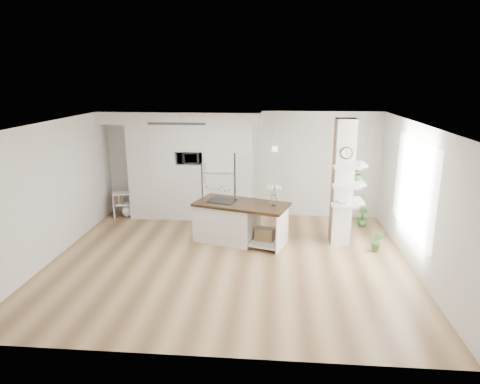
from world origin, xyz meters
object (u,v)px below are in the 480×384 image
object	(u,v)px
kitchen_island	(232,220)
floor_plant_a	(377,241)
refrigerator	(220,184)
bookshelf	(125,206)

from	to	relation	value
kitchen_island	floor_plant_a	size ratio (longest dim) A/B	4.75
refrigerator	bookshelf	bearing A→B (deg)	-175.90
floor_plant_a	bookshelf	bearing A→B (deg)	163.28
kitchen_island	bookshelf	bearing A→B (deg)	171.74
refrigerator	floor_plant_a	xyz separation A→B (m)	(3.52, -1.97, -0.65)
kitchen_island	bookshelf	xyz separation A→B (m)	(-2.92, 1.40, -0.18)
bookshelf	floor_plant_a	bearing A→B (deg)	-35.87
bookshelf	floor_plant_a	distance (m)	6.24
kitchen_island	floor_plant_a	bearing A→B (deg)	10.10
refrigerator	kitchen_island	bearing A→B (deg)	-73.54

